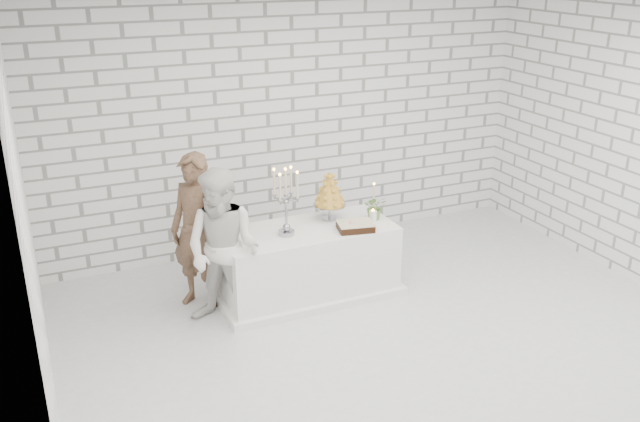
{
  "coord_description": "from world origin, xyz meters",
  "views": [
    {
      "loc": [
        -2.93,
        -4.85,
        3.46
      ],
      "look_at": [
        -0.4,
        0.82,
        1.05
      ],
      "focal_mm": 38.41,
      "sensor_mm": 36.0,
      "label": 1
    }
  ],
  "objects_px": {
    "candelabra": "(286,202)",
    "bride": "(224,250)",
    "cake_table": "(308,262)",
    "croquembouche": "(330,195)",
    "groom": "(196,232)"
  },
  "relations": [
    {
      "from": "candelabra",
      "to": "bride",
      "type": "bearing_deg",
      "value": -164.7
    },
    {
      "from": "cake_table",
      "to": "croquembouche",
      "type": "xyz_separation_m",
      "value": [
        0.32,
        0.14,
        0.64
      ]
    },
    {
      "from": "croquembouche",
      "to": "groom",
      "type": "bearing_deg",
      "value": 176.12
    },
    {
      "from": "croquembouche",
      "to": "cake_table",
      "type": "bearing_deg",
      "value": -155.39
    },
    {
      "from": "cake_table",
      "to": "groom",
      "type": "height_order",
      "value": "groom"
    },
    {
      "from": "groom",
      "to": "croquembouche",
      "type": "xyz_separation_m",
      "value": [
        1.41,
        -0.1,
        0.21
      ]
    },
    {
      "from": "groom",
      "to": "croquembouche",
      "type": "bearing_deg",
      "value": 47.02
    },
    {
      "from": "groom",
      "to": "candelabra",
      "type": "bearing_deg",
      "value": 31.3
    },
    {
      "from": "cake_table",
      "to": "groom",
      "type": "distance_m",
      "value": 1.2
    },
    {
      "from": "bride",
      "to": "cake_table",
      "type": "bearing_deg",
      "value": 58.81
    },
    {
      "from": "groom",
      "to": "croquembouche",
      "type": "relative_size",
      "value": 3.0
    },
    {
      "from": "groom",
      "to": "candelabra",
      "type": "xyz_separation_m",
      "value": [
        0.84,
        -0.3,
        0.3
      ]
    },
    {
      "from": "cake_table",
      "to": "bride",
      "type": "bearing_deg",
      "value": -165.22
    },
    {
      "from": "groom",
      "to": "bride",
      "type": "height_order",
      "value": "groom"
    },
    {
      "from": "bride",
      "to": "candelabra",
      "type": "relative_size",
      "value": 2.23
    }
  ]
}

